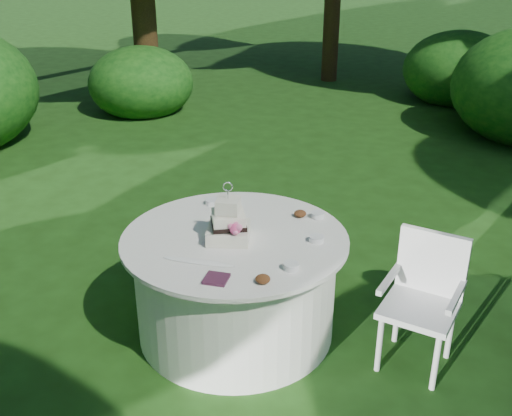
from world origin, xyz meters
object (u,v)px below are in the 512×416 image
Objects in this scene: chair at (424,292)px; cake at (229,224)px; table at (236,284)px; napkins at (216,279)px.

cake is at bearing -177.62° from chair.
cake is (-0.03, -0.05, 0.50)m from table.
table is 3.75× the size of cake.
chair is at bearing 25.17° from napkins.
cake is 1.36m from chair.
cake is (-0.08, 0.53, 0.10)m from napkins.
cake reaches higher than table.
chair reaches higher than napkins.
napkins is 0.70m from table.
napkins is 1.39m from chair.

